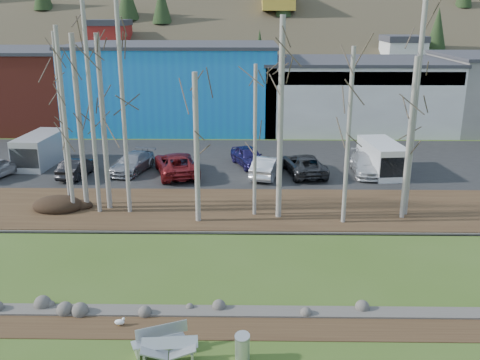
{
  "coord_description": "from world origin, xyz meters",
  "views": [
    {
      "loc": [
        1.44,
        -15.4,
        11.36
      ],
      "look_at": [
        1.0,
        12.56,
        2.5
      ],
      "focal_mm": 40.0,
      "sensor_mm": 36.0,
      "label": 1
    }
  ],
  "objects_px": {
    "bench_damaged": "(169,351)",
    "car_6": "(304,164)",
    "van_white": "(383,158)",
    "car_1": "(77,167)",
    "seagull": "(120,322)",
    "car_2": "(176,164)",
    "litter_bin": "(242,348)",
    "car_4": "(249,156)",
    "car_3": "(133,163)",
    "bench_intact": "(160,339)",
    "car_5": "(267,166)",
    "van_grey": "(39,150)",
    "car_7": "(366,164)"
  },
  "relations": [
    {
      "from": "car_3",
      "to": "van_white",
      "type": "relative_size",
      "value": 0.87
    },
    {
      "from": "bench_intact",
      "to": "car_5",
      "type": "height_order",
      "value": "car_5"
    },
    {
      "from": "bench_intact",
      "to": "car_4",
      "type": "height_order",
      "value": "car_4"
    },
    {
      "from": "seagull",
      "to": "car_7",
      "type": "relative_size",
      "value": 0.09
    },
    {
      "from": "car_3",
      "to": "car_4",
      "type": "xyz_separation_m",
      "value": [
        8.44,
        1.73,
        0.05
      ]
    },
    {
      "from": "car_7",
      "to": "car_2",
      "type": "bearing_deg",
      "value": -175.53
    },
    {
      "from": "bench_intact",
      "to": "car_1",
      "type": "height_order",
      "value": "car_1"
    },
    {
      "from": "bench_damaged",
      "to": "car_2",
      "type": "bearing_deg",
      "value": 91.11
    },
    {
      "from": "van_white",
      "to": "car_2",
      "type": "bearing_deg",
      "value": 175.39
    },
    {
      "from": "car_1",
      "to": "car_3",
      "type": "bearing_deg",
      "value": -155.11
    },
    {
      "from": "car_2",
      "to": "car_4",
      "type": "distance_m",
      "value": 5.69
    },
    {
      "from": "bench_damaged",
      "to": "car_1",
      "type": "height_order",
      "value": "car_1"
    },
    {
      "from": "car_6",
      "to": "litter_bin",
      "type": "bearing_deg",
      "value": 69.9
    },
    {
      "from": "bench_damaged",
      "to": "car_6",
      "type": "xyz_separation_m",
      "value": [
        6.67,
        21.56,
        0.44
      ]
    },
    {
      "from": "bench_damaged",
      "to": "car_6",
      "type": "distance_m",
      "value": 22.57
    },
    {
      "from": "litter_bin",
      "to": "car_2",
      "type": "bearing_deg",
      "value": 103.26
    },
    {
      "from": "litter_bin",
      "to": "seagull",
      "type": "height_order",
      "value": "litter_bin"
    },
    {
      "from": "seagull",
      "to": "car_4",
      "type": "distance_m",
      "value": 22.08
    },
    {
      "from": "car_3",
      "to": "car_5",
      "type": "height_order",
      "value": "car_5"
    },
    {
      "from": "litter_bin",
      "to": "van_white",
      "type": "height_order",
      "value": "van_white"
    },
    {
      "from": "bench_damaged",
      "to": "car_3",
      "type": "bearing_deg",
      "value": 99.16
    },
    {
      "from": "car_1",
      "to": "van_grey",
      "type": "relative_size",
      "value": 0.74
    },
    {
      "from": "car_3",
      "to": "car_4",
      "type": "height_order",
      "value": "car_4"
    },
    {
      "from": "car_1",
      "to": "car_3",
      "type": "xyz_separation_m",
      "value": [
        3.73,
        1.2,
        0.02
      ]
    },
    {
      "from": "car_4",
      "to": "car_7",
      "type": "height_order",
      "value": "car_4"
    },
    {
      "from": "litter_bin",
      "to": "van_white",
      "type": "relative_size",
      "value": 0.16
    },
    {
      "from": "litter_bin",
      "to": "van_grey",
      "type": "bearing_deg",
      "value": 123.77
    },
    {
      "from": "van_white",
      "to": "car_1",
      "type": "bearing_deg",
      "value": 176.31
    },
    {
      "from": "car_5",
      "to": "car_6",
      "type": "bearing_deg",
      "value": -151.36
    },
    {
      "from": "van_white",
      "to": "litter_bin",
      "type": "bearing_deg",
      "value": -120.94
    },
    {
      "from": "car_6",
      "to": "car_5",
      "type": "bearing_deg",
      "value": 4.43
    },
    {
      "from": "bench_intact",
      "to": "seagull",
      "type": "bearing_deg",
      "value": 116.99
    },
    {
      "from": "bench_damaged",
      "to": "car_6",
      "type": "relative_size",
      "value": 0.37
    },
    {
      "from": "car_4",
      "to": "van_white",
      "type": "distance_m",
      "value": 9.83
    },
    {
      "from": "bench_damaged",
      "to": "van_white",
      "type": "height_order",
      "value": "van_white"
    },
    {
      "from": "litter_bin",
      "to": "car_5",
      "type": "height_order",
      "value": "car_5"
    },
    {
      "from": "bench_damaged",
      "to": "litter_bin",
      "type": "xyz_separation_m",
      "value": [
        2.48,
        0.18,
        0.01
      ]
    },
    {
      "from": "bench_intact",
      "to": "bench_damaged",
      "type": "height_order",
      "value": "bench_intact"
    },
    {
      "from": "seagull",
      "to": "bench_intact",
      "type": "bearing_deg",
      "value": -63.79
    },
    {
      "from": "bench_intact",
      "to": "car_7",
      "type": "distance_m",
      "value": 24.05
    },
    {
      "from": "car_5",
      "to": "seagull",
      "type": "bearing_deg",
      "value": 87.03
    },
    {
      "from": "car_1",
      "to": "car_6",
      "type": "distance_m",
      "value": 16.18
    },
    {
      "from": "bench_intact",
      "to": "car_2",
      "type": "xyz_separation_m",
      "value": [
        -2.08,
        20.67,
        0.47
      ]
    },
    {
      "from": "bench_intact",
      "to": "car_2",
      "type": "relative_size",
      "value": 0.33
    },
    {
      "from": "car_1",
      "to": "van_white",
      "type": "distance_m",
      "value": 21.84
    },
    {
      "from": "van_grey",
      "to": "bench_intact",
      "type": "bearing_deg",
      "value": -56.53
    },
    {
      "from": "bench_intact",
      "to": "car_7",
      "type": "bearing_deg",
      "value": 38.76
    },
    {
      "from": "seagull",
      "to": "car_2",
      "type": "distance_m",
      "value": 19.19
    },
    {
      "from": "seagull",
      "to": "car_1",
      "type": "relative_size",
      "value": 0.11
    },
    {
      "from": "seagull",
      "to": "car_6",
      "type": "bearing_deg",
      "value": 42.31
    }
  ]
}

